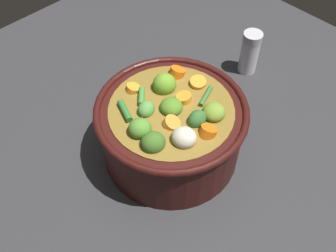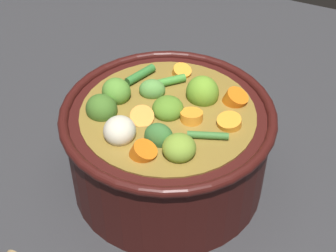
# 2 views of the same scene
# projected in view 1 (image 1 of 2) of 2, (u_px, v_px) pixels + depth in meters

# --- Properties ---
(ground_plane) EXTENTS (1.10, 1.10, 0.00)m
(ground_plane) POSITION_uv_depth(u_px,v_px,m) (171.00, 151.00, 0.72)
(ground_plane) COLOR #2D2D30
(cooking_pot) EXTENTS (0.25, 0.25, 0.14)m
(cooking_pot) POSITION_uv_depth(u_px,v_px,m) (171.00, 129.00, 0.67)
(cooking_pot) COLOR #38110F
(cooking_pot) RESTS_ON ground_plane
(salt_shaker) EXTENTS (0.04, 0.04, 0.10)m
(salt_shaker) POSITION_uv_depth(u_px,v_px,m) (250.00, 52.00, 0.82)
(salt_shaker) COLOR silver
(salt_shaker) RESTS_ON ground_plane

